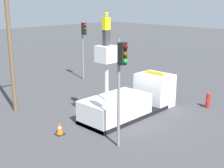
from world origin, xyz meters
TOP-DOWN VIEW (x-y plane):
  - ground_plane at (0.00, 0.00)m, footprint 120.00×120.00m
  - bucket_truck at (0.48, 0.00)m, footprint 6.76×2.31m
  - worker at (-1.59, 0.00)m, footprint 0.40×0.26m
  - traffic_light_pole at (-3.26, -2.62)m, footprint 0.34×0.57m
  - traffic_light_across at (4.26, 8.65)m, footprint 0.34×0.57m
  - fire_hydrant at (4.94, -2.88)m, footprint 0.53×0.29m
  - traffic_cone_rear at (-4.39, 0.71)m, footprint 0.46×0.46m
  - utility_pole at (-4.18, 5.66)m, footprint 2.20×0.26m

SIDE VIEW (x-z plane):
  - ground_plane at x=0.00m, z-range 0.00..0.00m
  - traffic_cone_rear at x=-4.39m, z-range -0.02..0.67m
  - fire_hydrant at x=4.94m, z-range -0.01..1.02m
  - bucket_truck at x=0.48m, z-range -1.38..3.10m
  - traffic_light_across at x=4.26m, z-range 1.07..6.20m
  - traffic_light_pole at x=-3.26m, z-range 1.09..6.31m
  - utility_pole at x=-4.18m, z-range 0.32..8.05m
  - worker at x=-1.59m, z-range 4.49..6.24m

